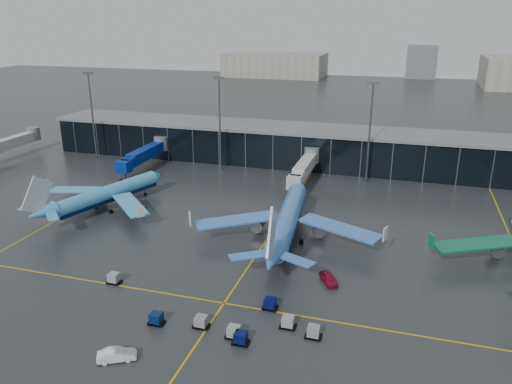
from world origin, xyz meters
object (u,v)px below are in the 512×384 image
(airliner_klm_near, at_px, (288,207))
(service_van_red, at_px, (329,279))
(airliner_arkefly, at_px, (107,185))
(service_van_white, at_px, (117,355))
(baggage_carts, at_px, (225,318))
(mobile_airstair, at_px, (277,248))

(airliner_klm_near, height_order, service_van_red, airliner_klm_near)
(airliner_arkefly, distance_m, service_van_red, 55.44)
(airliner_arkefly, relative_size, service_van_white, 7.69)
(baggage_carts, bearing_deg, service_van_red, 51.33)
(service_van_red, bearing_deg, baggage_carts, -160.39)
(mobile_airstair, relative_size, service_van_white, 0.77)
(baggage_carts, height_order, service_van_red, baggage_carts)
(airliner_klm_near, relative_size, baggage_carts, 1.19)
(airliner_arkefly, distance_m, baggage_carts, 52.51)
(airliner_arkefly, xyz_separation_m, airliner_klm_near, (41.66, -3.93, 0.85))
(baggage_carts, bearing_deg, airliner_arkefly, 139.59)
(mobile_airstair, bearing_deg, service_van_white, -93.45)
(service_van_red, bearing_deg, airliner_klm_near, 93.16)
(mobile_airstair, bearing_deg, airliner_klm_near, 99.81)
(airliner_arkefly, xyz_separation_m, service_van_white, (29.82, -45.39, -4.85))
(airliner_klm_near, xyz_separation_m, baggage_carts, (-1.85, -29.96, -5.73))
(airliner_arkefly, xyz_separation_m, baggage_carts, (39.81, -33.89, -4.88))
(airliner_arkefly, height_order, service_van_red, airliner_arkefly)
(airliner_klm_near, xyz_separation_m, service_van_white, (-11.85, -41.45, -5.70))
(service_van_white, bearing_deg, service_van_red, -68.14)
(baggage_carts, height_order, mobile_airstair, mobile_airstair)
(airliner_klm_near, bearing_deg, service_van_red, -60.74)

